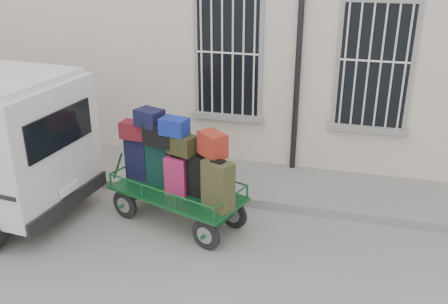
% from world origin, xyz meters
% --- Properties ---
extents(ground, '(80.00, 80.00, 0.00)m').
position_xyz_m(ground, '(0.00, 0.00, 0.00)').
color(ground, slate).
rests_on(ground, ground).
extents(building, '(24.00, 5.15, 6.00)m').
position_xyz_m(building, '(0.00, 5.50, 3.00)').
color(building, beige).
rests_on(building, ground).
extents(sidewalk, '(24.00, 1.70, 0.15)m').
position_xyz_m(sidewalk, '(0.00, 2.20, 0.07)').
color(sidewalk, gray).
rests_on(sidewalk, ground).
extents(luggage_cart, '(2.59, 1.63, 1.88)m').
position_xyz_m(luggage_cart, '(-0.61, 0.56, 0.98)').
color(luggage_cart, black).
rests_on(luggage_cart, ground).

